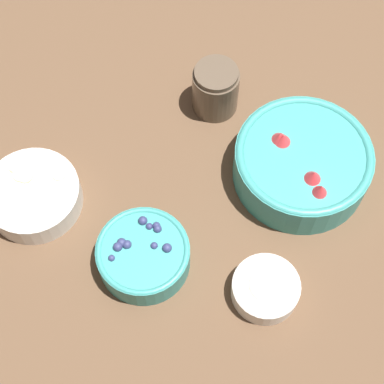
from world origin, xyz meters
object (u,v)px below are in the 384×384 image
Objects in this scene: bowl_blueberries at (143,255)px; bowl_cream at (266,288)px; bowl_bananas at (33,194)px; bowl_strawberries at (302,162)px; jar_chocolate at (215,90)px.

bowl_cream is at bearing 24.77° from bowl_blueberries.
bowl_bananas is at bearing -162.90° from bowl_cream.
bowl_blueberries is 1.39× the size of bowl_cream.
jar_chocolate reaches higher than bowl_strawberries.
jar_chocolate reaches higher than bowl_cream.
bowl_blueberries is at bearing 10.10° from bowl_bananas.
bowl_bananas is at bearing -169.90° from bowl_blueberries.
bowl_cream is (0.41, 0.13, -0.00)m from bowl_bananas.
bowl_strawberries is 1.55× the size of bowl_blueberries.
jar_chocolate is at bearing 109.17° from bowl_blueberries.
bowl_bananas is 0.38m from jar_chocolate.
bowl_blueberries is at bearing -108.16° from bowl_strawberries.
jar_chocolate is (0.11, 0.37, 0.02)m from bowl_bananas.
bowl_blueberries is 0.21m from bowl_cream.
bowl_bananas is (-0.32, -0.35, -0.02)m from bowl_strawberries.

